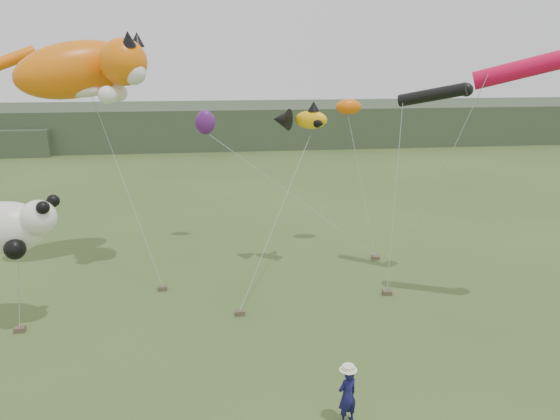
{
  "coord_description": "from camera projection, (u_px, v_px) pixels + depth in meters",
  "views": [
    {
      "loc": [
        -2.74,
        -13.7,
        9.08
      ],
      "look_at": [
        -0.62,
        3.0,
        4.29
      ],
      "focal_mm": 35.0,
      "sensor_mm": 36.0,
      "label": 1
    }
  ],
  "objects": [
    {
      "name": "ground",
      "position": [
        314.0,
        378.0,
        15.89
      ],
      "size": [
        120.0,
        120.0,
        0.0
      ],
      "primitive_type": "plane",
      "color": "#385123",
      "rests_on": "ground"
    },
    {
      "name": "headland",
      "position": [
        207.0,
        125.0,
        57.62
      ],
      "size": [
        90.0,
        13.0,
        4.0
      ],
      "color": "#2D3D28",
      "rests_on": "ground"
    },
    {
      "name": "festival_attendant",
      "position": [
        347.0,
        395.0,
        13.82
      ],
      "size": [
        0.66,
        0.57,
        1.54
      ],
      "primitive_type": "imported",
      "rotation": [
        0.0,
        0.0,
        3.57
      ],
      "color": "#14144B",
      "rests_on": "ground"
    },
    {
      "name": "sandbag_anchors",
      "position": [
        247.0,
        293.0,
        21.34
      ],
      "size": [
        14.36,
        5.38,
        0.17
      ],
      "color": "brown",
      "rests_on": "ground"
    },
    {
      "name": "cat_kite",
      "position": [
        86.0,
        69.0,
        22.42
      ],
      "size": [
        6.72,
        4.45,
        3.07
      ],
      "color": "orange",
      "rests_on": "ground"
    },
    {
      "name": "fish_kite",
      "position": [
        300.0,
        119.0,
        22.66
      ],
      "size": [
        2.51,
        1.66,
        1.21
      ],
      "color": "#FFB90D",
      "rests_on": "ground"
    },
    {
      "name": "tube_kites",
      "position": [
        499.0,
        77.0,
        19.2
      ],
      "size": [
        4.84,
        5.48,
        2.36
      ],
      "color": "black",
      "rests_on": "ground"
    },
    {
      "name": "panda_kite",
      "position": [
        11.0,
        227.0,
        18.2
      ],
      "size": [
        3.14,
        2.03,
        1.95
      ],
      "color": "white",
      "rests_on": "ground"
    },
    {
      "name": "misc_kites",
      "position": [
        271.0,
        115.0,
        25.71
      ],
      "size": [
        7.72,
        2.09,
        1.72
      ],
      "color": "orange",
      "rests_on": "ground"
    }
  ]
}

